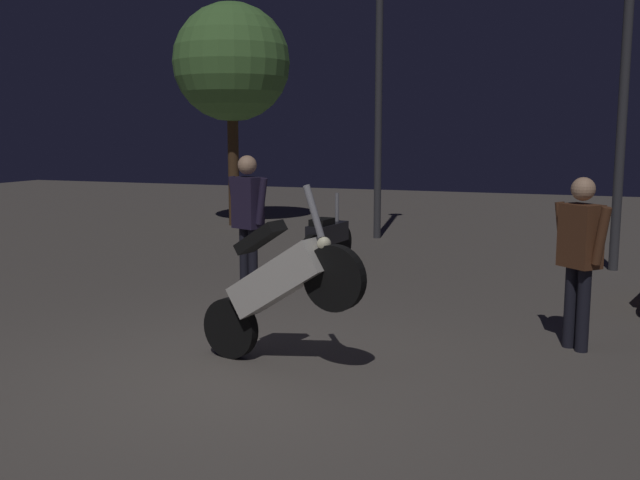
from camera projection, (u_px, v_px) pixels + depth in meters
name	position (u px, v px, depth m)	size (l,w,h in m)	color
ground_plane	(238.00, 378.00, 6.10)	(40.00, 40.00, 0.00)	#605951
motorcycle_white_foreground	(279.00, 285.00, 6.26)	(1.65, 0.48, 1.63)	black
motorcycle_black_parked_right	(327.00, 238.00, 11.16)	(0.39, 1.66, 1.11)	black
person_rider_beside	(248.00, 212.00, 9.04)	(0.66, 0.35, 1.78)	black
person_bystander_far	(580.00, 248.00, 6.75)	(0.55, 0.52, 1.65)	black
streetlamp_near	(379.00, 51.00, 13.65)	(0.36, 0.36, 5.76)	#38383D
streetlamp_far	(627.00, 42.00, 10.37)	(0.36, 0.36, 5.32)	#38383D
tree_left_bg	(232.00, 63.00, 15.64)	(2.55, 2.55, 4.84)	#4C331E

